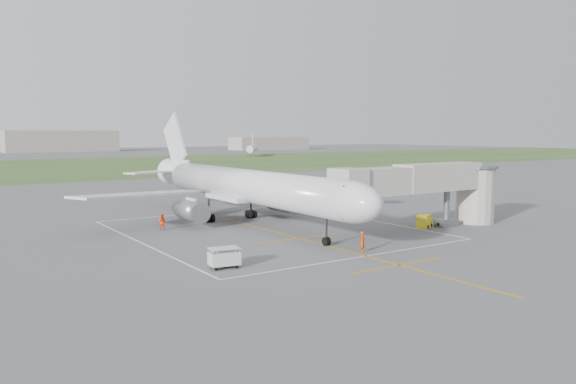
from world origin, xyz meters
TOP-DOWN VIEW (x-y plane):
  - ground at (0.00, 0.00)m, footprint 700.00×700.00m
  - grass_strip at (0.00, 130.00)m, footprint 700.00×120.00m
  - apron_markings at (0.00, -5.82)m, footprint 28.20×60.00m
  - airliner at (-0.00, 0.75)m, footprint 38.93×46.75m
  - jet_bridge at (15.72, -13.50)m, footprint 23.40×5.00m
  - gpu_unit at (15.39, -12.58)m, footprint 2.26×1.96m
  - baggage_cart at (-12.11, -17.01)m, footprint 2.52×1.75m
  - ramp_worker_nose at (0.87, -18.62)m, footprint 0.82×0.76m
  - ramp_worker_wing at (-9.62, 2.33)m, footprint 1.08×1.05m
  - distant_aircraft at (17.77, 170.17)m, footprint 185.89×29.15m

SIDE VIEW (x-z plane):
  - ground at x=0.00m, z-range 0.00..0.00m
  - apron_markings at x=0.00m, z-range 0.00..0.01m
  - grass_strip at x=0.00m, z-range 0.00..0.02m
  - gpu_unit at x=15.39m, z-range -0.01..1.43m
  - baggage_cart at x=-12.11m, z-range 0.02..1.64m
  - ramp_worker_wing at x=-9.62m, z-range 0.00..1.75m
  - ramp_worker_nose at x=0.87m, z-range 0.00..1.88m
  - distant_aircraft at x=17.77m, z-range -0.84..8.01m
  - airliner at x=0.00m, z-range -2.37..11.15m
  - jet_bridge at x=15.72m, z-range 1.14..8.34m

